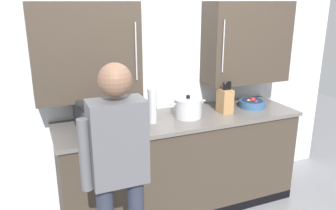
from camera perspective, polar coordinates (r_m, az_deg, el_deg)
name	(u,v)px	position (r m, az deg, el deg)	size (l,w,h in m)	color
back_wall_tiled	(168,59)	(3.32, -0.05, 7.68)	(4.06, 0.44, 2.77)	silver
counter_unit	(180,163)	(3.35, 2.08, -9.73)	(2.30, 0.67, 0.95)	#3D3328
microwave_oven	(104,112)	(2.94, -10.65, -1.12)	(0.53, 0.73, 0.27)	black
fruit_bowl	(252,103)	(3.55, 13.93, 0.30)	(0.26, 0.26, 0.10)	#335684
stock_pot	(188,108)	(3.15, 3.36, -0.44)	(0.35, 0.26, 0.21)	#B7BABF
thermos_flask	(152,106)	(2.97, -2.66, -0.13)	(0.08, 0.08, 0.31)	#B7BABF
knife_block	(225,101)	(3.31, 9.54, 0.73)	(0.11, 0.15, 0.31)	#A37547
person_figure	(119,167)	(2.17, -8.29, -10.32)	(0.44, 0.66, 1.65)	#282D3D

